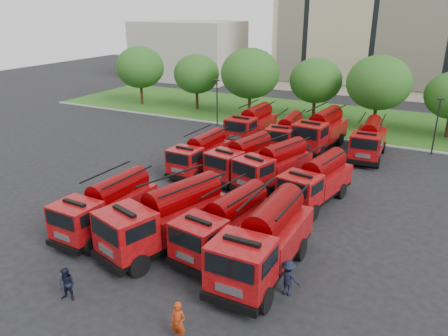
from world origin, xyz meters
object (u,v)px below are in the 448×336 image
Objects in this scene: fire_truck_1 at (167,217)px; fire_truck_3 at (264,240)px; fire_truck_0 at (107,206)px; fire_truck_11 at (369,140)px; fire_truck_4 at (200,154)px; fire_truck_6 at (274,165)px; firefighter_4 at (174,216)px; fire_truck_5 at (242,158)px; firefighter_5 at (318,205)px; firefighter_1 at (69,300)px; fire_truck_8 at (252,124)px; fire_truck_9 at (287,133)px; fire_truck_10 at (321,130)px; fire_truck_7 at (316,181)px; fire_truck_2 at (226,223)px; firefighter_3 at (287,294)px; firefighter_2 at (260,274)px.

fire_truck_1 is 5.75m from fire_truck_3.
fire_truck_0 is 23.78m from fire_truck_11.
fire_truck_6 is at bearing 1.32° from fire_truck_4.
fire_truck_6 is 8.73m from firefighter_4.
fire_truck_5 is 4.28× the size of firefighter_5.
firefighter_1 is 9.40m from firefighter_4.
fire_truck_4 is at bearing 87.44° from firefighter_1.
firefighter_4 is (2.19, -17.39, -1.68)m from fire_truck_8.
fire_truck_3 is 1.11× the size of fire_truck_5.
fire_truck_11 is at bearing 60.39° from fire_truck_5.
fire_truck_11 reaches higher than fire_truck_5.
fire_truck_4 is 9.71m from fire_truck_9.
fire_truck_10 is at bearing 103.24° from fire_truck_6.
firefighter_5 is (3.96, -1.84, -1.59)m from fire_truck_6.
fire_truck_7 is at bearing 75.86° from fire_truck_1.
firefighter_3 is at bearing -18.61° from fire_truck_2.
fire_truck_0 is 0.99× the size of fire_truck_5.
firefighter_3 is (1.75, -0.88, 0.00)m from firefighter_2.
fire_truck_1 reaches higher than firefighter_3.
fire_truck_0 is 0.97× the size of fire_truck_7.
fire_truck_3 is (9.94, 0.18, 0.21)m from fire_truck_0.
firefighter_4 is (-1.78, 3.29, -1.79)m from fire_truck_1.
fire_truck_8 reaches higher than firefighter_4.
fire_truck_11 is at bearing -103.48° from firefighter_5.
fire_truck_5 is 1.03× the size of fire_truck_9.
firefighter_3 is (7.47, -20.87, -1.56)m from fire_truck_9.
fire_truck_0 is at bearing 103.14° from firefighter_1.
firefighter_2 is at bearing -174.58° from firefighter_4.
fire_truck_1 is at bearing -178.11° from fire_truck_3.
fire_truck_1 is at bearing -7.60° from firefighter_3.
fire_truck_9 is at bearing 80.66° from fire_truck_0.
fire_truck_2 reaches higher than firefighter_1.
fire_truck_4 is at bearing -41.77° from firefighter_4.
fire_truck_7 is at bearing 53.32° from firefighter_1.
fire_truck_11 is (1.47, 11.37, 0.01)m from fire_truck_7.
firefighter_1 is at bearing -96.51° from fire_truck_9.
firefighter_2 is (9.90, -0.16, -1.59)m from fire_truck_0.
firefighter_5 is (10.25, 9.17, -1.59)m from fire_truck_0.
fire_truck_11 reaches higher than fire_truck_2.
fire_truck_0 is 11.09m from fire_truck_4.
fire_truck_5 is (3.44, 11.56, -0.04)m from fire_truck_0.
firefighter_1 is (-0.59, -17.59, -1.56)m from fire_truck_5.
fire_truck_10 is 1.13× the size of fire_truck_11.
fire_truck_5 is at bearing -66.55° from firefighter_4.
fire_truck_8 is 17.61m from firefighter_4.
fire_truck_1 is 7.75m from firefighter_3.
fire_truck_10 reaches higher than firefighter_2.
fire_truck_11 is at bearing 63.95° from fire_truck_0.
firefighter_1 is (-3.44, -17.04, -1.59)m from fire_truck_6.
fire_truck_11 is 19.75m from firefighter_4.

